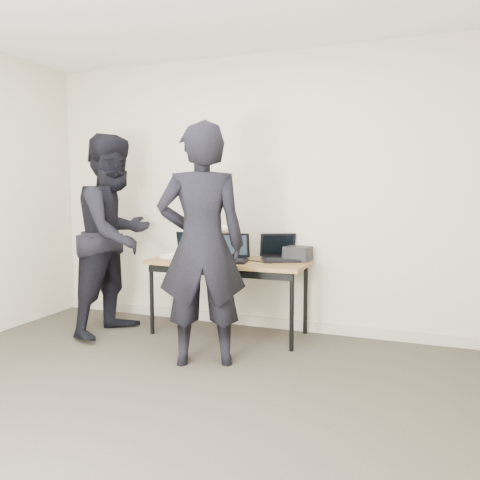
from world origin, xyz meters
The scene contains 13 objects.
room centered at (0.00, 0.00, 1.35)m, with size 4.60×4.60×2.80m.
desk centered at (-0.13, 1.89, 0.66)m, with size 1.50×0.66×0.72m.
laptop_beige centered at (-0.62, 1.93, 0.77)m, with size 0.34×0.34×0.26m.
laptop_center centered at (-0.09, 1.84, 0.78)m, with size 0.39×0.38×0.26m.
laptop_right centered at (0.33, 2.06, 0.78)m, with size 0.45×0.44×0.25m.
leather_satchel centered at (-0.31, 2.12, 0.85)m, with size 0.37×0.20×0.25m.
tissue centered at (-0.28, 2.12, 1.00)m, with size 0.13×0.10×0.08m, color white.
equipment_box centered at (0.50, 2.08, 0.79)m, with size 0.23×0.20×0.13m, color black.
power_brick centered at (-0.35, 1.72, 0.74)m, with size 0.08×0.05×0.03m, color black.
cables centered at (-0.21, 1.83, 0.72)m, with size 1.01×0.28×0.01m.
person_typist centered at (-0.04, 1.12, 0.95)m, with size 0.69×0.45×1.90m, color black.
person_observer centered at (-1.16, 1.57, 0.95)m, with size 0.93×0.72×1.91m, color black.
baseboard centered at (0.00, 2.23, 0.05)m, with size 4.50×0.03×0.10m, color #B4A895.
Camera 1 is at (1.51, -2.19, 1.38)m, focal length 35.00 mm.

